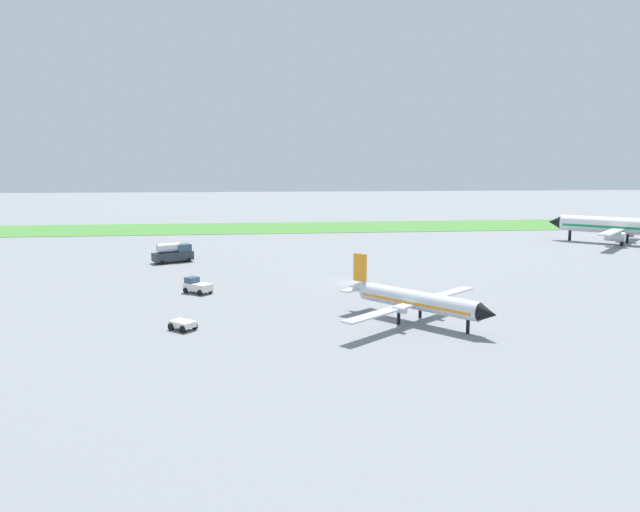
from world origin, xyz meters
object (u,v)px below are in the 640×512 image
at_px(airplane_foreground_turboprop, 415,300).
at_px(baggage_cart_near_gate, 183,324).
at_px(airplane_parked_jet_far, 621,226).
at_px(fuel_truck_by_runway, 173,253).
at_px(pushback_tug_midfield, 197,286).

distance_m(airplane_foreground_turboprop, baggage_cart_near_gate, 23.33).
bearing_deg(airplane_parked_jet_far, baggage_cart_near_gate, 78.33).
distance_m(airplane_parked_jet_far, fuel_truck_by_runway, 89.13).
bearing_deg(pushback_tug_midfield, airplane_foreground_turboprop, -175.13).
height_order(airplane_parked_jet_far, fuel_truck_by_runway, airplane_parked_jet_far).
bearing_deg(pushback_tug_midfield, airplane_parked_jet_far, -114.86).
xyz_separation_m(airplane_foreground_turboprop, fuel_truck_by_runway, (-29.36, 41.65, -0.74)).
bearing_deg(fuel_truck_by_runway, pushback_tug_midfield, -104.07).
bearing_deg(airplane_parked_jet_far, fuel_truck_by_runway, 52.91).
distance_m(baggage_cart_near_gate, fuel_truck_by_runway, 42.31).
bearing_deg(fuel_truck_by_runway, airplane_foreground_turboprop, -82.43).
height_order(airplane_parked_jet_far, baggage_cart_near_gate, airplane_parked_jet_far).
bearing_deg(baggage_cart_near_gate, airplane_foreground_turboprop, 42.35).
xyz_separation_m(baggage_cart_near_gate, fuel_truck_by_runway, (-6.09, 41.86, 1.01)).
relative_size(pushback_tug_midfield, fuel_truck_by_runway, 0.57).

